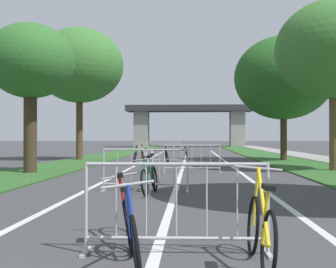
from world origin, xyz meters
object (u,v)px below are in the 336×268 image
bicycle_red_2 (126,215)px  bicycle_teal_4 (187,156)px  bicycle_purple_3 (135,157)px  bicycle_blue_6 (131,233)px  bicycle_silver_5 (154,174)px  bicycle_black_8 (167,156)px  tree_right_pine_far (284,78)px  bicycle_white_9 (148,163)px  tree_left_oak_near (30,62)px  bicycle_orange_0 (143,156)px  crowd_barrier_third (192,159)px  crowd_barrier_fourth (160,153)px  bicycle_green_1 (149,179)px  tree_right_maple_mid (334,50)px  tree_left_oak_mid (79,66)px  crowd_barrier_nearest (176,209)px  crowd_barrier_second (145,170)px  bicycle_yellow_7 (260,230)px

bicycle_red_2 → bicycle_teal_4: size_ratio=1.00×
bicycle_purple_3 → bicycle_blue_6: bearing=-86.6°
bicycle_silver_5 → bicycle_black_8: size_ratio=1.00×
tree_right_pine_far → bicycle_white_9: tree_right_pine_far is taller
tree_left_oak_near → bicycle_blue_6: 13.13m
bicycle_orange_0 → crowd_barrier_third: bearing=-78.2°
crowd_barrier_fourth → bicycle_purple_3: crowd_barrier_fourth is taller
crowd_barrier_fourth → bicycle_green_1: crowd_barrier_fourth is taller
bicycle_orange_0 → bicycle_black_8: 1.25m
tree_right_maple_mid → bicycle_silver_5: bearing=-136.5°
bicycle_teal_4 → bicycle_orange_0: bearing=176.0°
tree_left_oak_near → bicycle_black_8: bearing=56.8°
tree_left_oak_mid → bicycle_orange_0: bearing=-29.0°
tree_left_oak_mid → crowd_barrier_nearest: (6.31, -20.05, -4.94)m
tree_left_oak_mid → tree_right_pine_far: bearing=-0.9°
crowd_barrier_second → bicycle_blue_6: (0.54, -6.38, -0.15)m
bicycle_red_2 → bicycle_yellow_7: bearing=-43.1°
tree_left_oak_near → bicycle_orange_0: (3.35, 7.07, -3.71)m
crowd_barrier_fourth → bicycle_yellow_7: 17.96m
bicycle_silver_5 → bicycle_yellow_7: (1.69, -6.81, 0.01)m
tree_right_pine_far → bicycle_green_1: bearing=-112.8°
crowd_barrier_fourth → bicycle_silver_5: crowd_barrier_fourth is taller
tree_left_oak_near → bicycle_yellow_7: 13.62m
tree_left_oak_near → tree_right_maple_mid: tree_right_maple_mid is taller
bicycle_white_9 → tree_right_pine_far: bearing=-127.3°
bicycle_purple_3 → bicycle_red_2: bearing=-86.8°
bicycle_red_2 → bicycle_purple_3: 16.37m
bicycle_purple_3 → bicycle_silver_5: bicycle_silver_5 is taller
bicycle_green_1 → bicycle_teal_4: size_ratio=1.08×
tree_right_maple_mid → bicycle_red_2: (-6.39, -12.00, -4.41)m
tree_left_oak_mid → bicycle_black_8: (5.16, -2.20, -5.08)m
crowd_barrier_third → bicycle_white_9: 1.69m
bicycle_teal_4 → tree_left_oak_near: bearing=-131.3°
tree_right_maple_mid → crowd_barrier_nearest: (-5.73, -12.52, -4.24)m
crowd_barrier_third → bicycle_white_9: bearing=-166.7°
bicycle_green_1 → bicycle_blue_6: 5.96m
bicycle_purple_3 → bicycle_white_9: bearing=-81.8°
crowd_barrier_second → bicycle_blue_6: bearing=-85.2°
crowd_barrier_second → bicycle_green_1: bearing=-71.1°
tree_right_pine_far → bicycle_teal_4: bearing=-159.1°
bicycle_teal_4 → bicycle_white_9: bicycle_white_9 is taller
crowd_barrier_nearest → crowd_barrier_second: size_ratio=1.00×
bicycle_red_2 → crowd_barrier_second: bearing=83.7°
crowd_barrier_fourth → bicycle_blue_6: bearing=-86.8°
tree_left_oak_mid → bicycle_silver_5: tree_left_oak_mid is taller
bicycle_teal_4 → bicycle_white_9: (-1.36, -6.66, 0.03)m
bicycle_white_9 → crowd_barrier_second: bearing=95.6°
crowd_barrier_nearest → bicycle_green_1: bearing=98.8°
crowd_barrier_second → bicycle_yellow_7: size_ratio=1.29×
tree_left_oak_mid → bicycle_green_1: bearing=-69.6°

